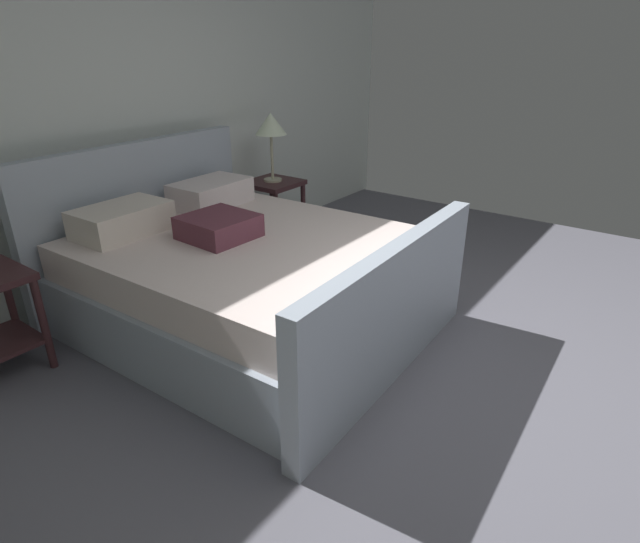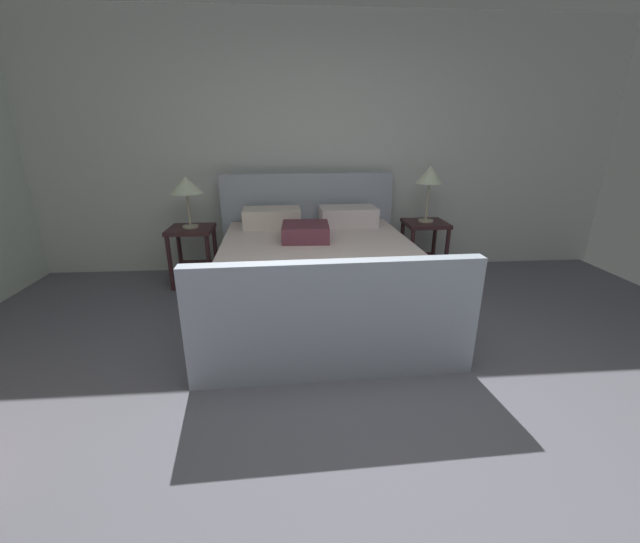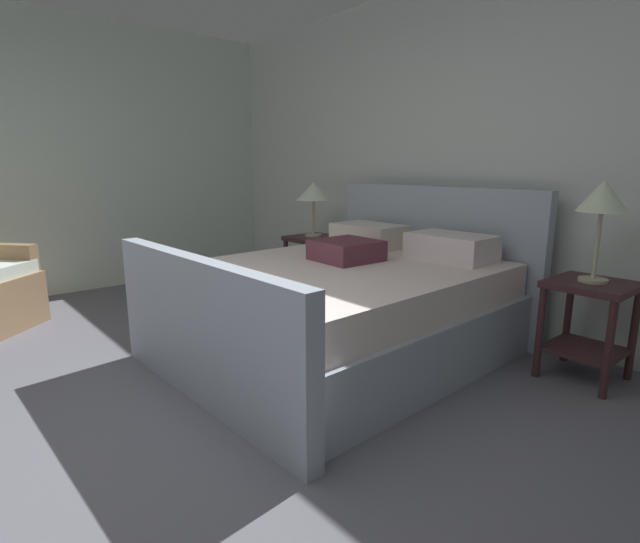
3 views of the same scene
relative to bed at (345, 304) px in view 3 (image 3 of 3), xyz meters
The scene contains 7 objects.
ground_plane 1.87m from the bed, 83.15° to the right, with size 6.36×6.01×0.02m, color slate.
wall_back 1.60m from the bed, 79.99° to the left, with size 6.48×0.12×2.67m, color silver.
bed is the anchor object (origin of this frame).
nightstand_right 1.48m from the bed, 33.55° to the left, with size 0.44×0.44×0.60m.
table_lamp_right 1.65m from the bed, 33.55° to the left, with size 0.27×0.27×0.59m.
nightstand_left 1.44m from the bed, 148.91° to the left, with size 0.44×0.44×0.60m.
table_lamp_left 1.58m from the bed, 148.91° to the left, with size 0.32×0.32×0.51m.
Camera 3 is at (2.09, -0.35, 1.27)m, focal length 27.30 mm.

